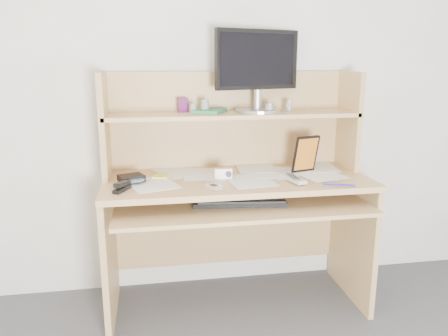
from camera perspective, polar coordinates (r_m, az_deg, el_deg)
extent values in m
cube|color=silver|center=(2.57, 0.37, 11.41)|extent=(3.60, 0.04, 2.50)
cube|color=tan|center=(2.34, 1.71, -1.62)|extent=(1.40, 0.60, 0.03)
cube|color=tan|center=(2.43, -14.69, -10.83)|extent=(0.03, 0.56, 0.72)
cube|color=tan|center=(2.67, 16.39, -8.70)|extent=(0.03, 0.56, 0.72)
cube|color=tan|center=(2.73, 0.47, -8.15)|extent=(1.34, 0.02, 0.41)
cube|color=tan|center=(2.25, 2.29, -4.74)|extent=(1.28, 0.55, 0.02)
cube|color=tan|center=(2.56, 0.48, 6.34)|extent=(1.40, 0.02, 0.55)
cube|color=tan|center=(2.40, -15.34, 5.37)|extent=(0.03, 0.30, 0.55)
cube|color=tan|center=(2.64, 15.94, 6.04)|extent=(0.03, 0.30, 0.55)
cube|color=tan|center=(2.42, 1.06, 6.99)|extent=(1.38, 0.30, 0.02)
cube|color=white|center=(2.33, 1.71, -1.19)|extent=(1.32, 0.54, 0.01)
cube|color=black|center=(2.23, 2.01, -4.36)|extent=(0.48, 0.22, 0.02)
cube|color=black|center=(2.22, 2.01, -3.97)|extent=(0.45, 0.21, 0.01)
cube|color=#ADADA8|center=(2.28, 9.01, -1.38)|extent=(0.09, 0.19, 0.02)
cube|color=silver|center=(2.11, -1.34, -2.36)|extent=(0.08, 0.09, 0.02)
cube|color=black|center=(2.14, -13.18, -2.30)|extent=(0.09, 0.13, 0.04)
cube|color=black|center=(2.29, -12.02, -1.28)|extent=(0.15, 0.14, 0.03)
cube|color=yellow|center=(2.36, -8.25, -1.08)|extent=(0.10, 0.10, 0.01)
cube|color=#B4B4B6|center=(2.28, -0.11, -0.72)|extent=(0.09, 0.04, 0.06)
cube|color=black|center=(2.45, 10.62, 1.82)|extent=(0.14, 0.06, 0.21)
cylinder|color=#1B17AF|center=(2.23, 14.79, -2.14)|extent=(0.15, 0.06, 0.01)
cube|color=maroon|center=(2.44, -5.37, 8.18)|extent=(0.06, 0.03, 0.08)
cube|color=#2D7150|center=(2.40, -1.89, 7.45)|extent=(0.21, 0.24, 0.02)
cylinder|color=black|center=(2.38, -4.09, 7.76)|extent=(0.04, 0.04, 0.05)
cylinder|color=silver|center=(2.39, -2.52, 8.05)|extent=(0.05, 0.05, 0.07)
cylinder|color=black|center=(2.42, 5.97, 7.84)|extent=(0.06, 0.06, 0.05)
cylinder|color=white|center=(2.50, 8.46, 8.06)|extent=(0.04, 0.04, 0.06)
cylinder|color=#AAABAF|center=(2.45, 4.46, 7.48)|extent=(0.26, 0.26, 0.02)
cylinder|color=#AAABAF|center=(2.45, 4.43, 8.93)|extent=(0.04, 0.04, 0.11)
cube|color=black|center=(2.47, 4.40, 13.92)|extent=(0.50, 0.19, 0.32)
cube|color=black|center=(2.45, 4.50, 13.93)|extent=(0.45, 0.15, 0.28)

